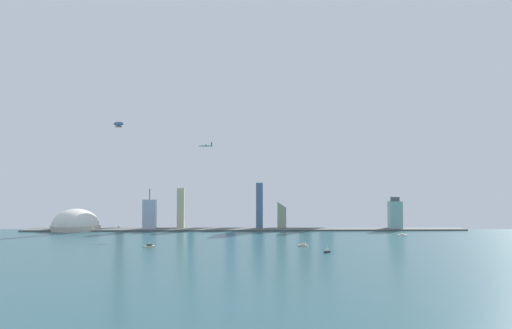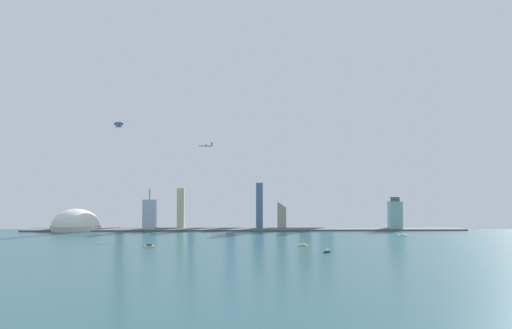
{
  "view_description": "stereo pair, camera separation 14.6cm",
  "coord_description": "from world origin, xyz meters",
  "views": [
    {
      "loc": [
        -9.16,
        -500.53,
        83.2
      ],
      "look_at": [
        19.01,
        473.61,
        124.45
      ],
      "focal_mm": 36.11,
      "sensor_mm": 36.0,
      "label": 1
    },
    {
      "loc": [
        -9.01,
        -500.53,
        83.2
      ],
      "look_at": [
        19.01,
        473.61,
        124.45
      ],
      "focal_mm": 36.11,
      "sensor_mm": 36.0,
      "label": 2
    }
  ],
  "objects": [
    {
      "name": "skyscraper_4",
      "position": [
        284.59,
        474.38,
        28.85
      ],
      "size": [
        23.45,
        22.18,
        62.74
      ],
      "color": "#85B5AF",
      "rests_on": "ground"
    },
    {
      "name": "skyscraper_3",
      "position": [
        -112.66,
        575.53,
        86.33
      ],
      "size": [
        12.21,
        25.24,
        175.83
      ],
      "color": "#476D7D",
      "rests_on": "ground"
    },
    {
      "name": "airplane",
      "position": [
        -73.83,
        441.25,
        157.5
      ],
      "size": [
        25.7,
        26.78,
        7.75
      ],
      "rotation": [
        0.0,
        0.0,
        3.15
      ],
      "color": "silver"
    },
    {
      "name": "skyscraper_2",
      "position": [
        121.55,
        551.31,
        56.42
      ],
      "size": [
        22.16,
        19.96,
        118.66
      ],
      "color": "gray",
      "rests_on": "ground"
    },
    {
      "name": "skyscraper_11",
      "position": [
        171.93,
        569.91,
        59.22
      ],
      "size": [
        18.78,
        25.09,
        121.71
      ],
      "color": "#8EAEB9",
      "rests_on": "ground"
    },
    {
      "name": "boat_3",
      "position": [
        76.9,
        212.16,
        1.62
      ],
      "size": [
        14.12,
        7.93,
        9.6
      ],
      "rotation": [
        0.0,
        0.0,
        2.8
      ],
      "color": "beige",
      "rests_on": "ground"
    },
    {
      "name": "boat_0",
      "position": [
        98.66,
        144.88,
        1.66
      ],
      "size": [
        9.54,
        9.65,
        10.43
      ],
      "rotation": [
        0.0,
        0.0,
        3.94
      ],
      "color": "black",
      "rests_on": "ground"
    },
    {
      "name": "skyscraper_5",
      "position": [
        -183.03,
        483.45,
        29.11
      ],
      "size": [
        24.17,
        18.6,
        78.37
      ],
      "color": "#ABB9D2",
      "rests_on": "ground"
    },
    {
      "name": "skyscraper_10",
      "position": [
        -30.62,
        576.91,
        73.41
      ],
      "size": [
        19.46,
        24.47,
        150.24
      ],
      "color": "#9BA1C8",
      "rests_on": "ground"
    },
    {
      "name": "observation_tower",
      "position": [
        -247.24,
        519.43,
        142.84
      ],
      "size": [
        38.95,
        38.95,
        296.9
      ],
      "color": "gray",
      "rests_on": "ground"
    },
    {
      "name": "boat_1",
      "position": [
        -134.5,
        208.48,
        1.66
      ],
      "size": [
        15.8,
        12.29,
        8.41
      ],
      "rotation": [
        0.0,
        0.0,
        3.66
      ],
      "color": "beige",
      "rests_on": "ground"
    },
    {
      "name": "boat_2",
      "position": [
        263.32,
        363.0,
        1.2
      ],
      "size": [
        16.49,
        14.19,
        3.25
      ],
      "rotation": [
        0.0,
        0.0,
        5.64
      ],
      "color": "white",
      "rests_on": "ground"
    },
    {
      "name": "waterfront_pier",
      "position": [
        0.0,
        486.98,
        1.41
      ],
      "size": [
        829.92,
        69.29,
        2.82
      ],
      "primitive_type": "cube",
      "color": "#525655",
      "rests_on": "ground"
    },
    {
      "name": "stadium_dome",
      "position": [
        -320.3,
        478.89,
        9.27
      ],
      "size": [
        90.88,
        90.88,
        61.54
      ],
      "color": "beige",
      "rests_on": "ground"
    },
    {
      "name": "skyscraper_6",
      "position": [
        151.11,
        507.51,
        54.41
      ],
      "size": [
        12.49,
        14.72,
        137.84
      ],
      "color": "#B1B1D2",
      "rests_on": "ground"
    },
    {
      "name": "skyscraper_8",
      "position": [
        -126.32,
        511.24,
        39.96
      ],
      "size": [
        13.79,
        27.72,
        107.59
      ],
      "color": "beige",
      "rests_on": "ground"
    },
    {
      "name": "skyscraper_9",
      "position": [
        305.48,
        520.25,
        48.37
      ],
      "size": [
        20.56,
        12.61,
        96.74
      ],
      "color": "#B3A48C",
      "rests_on": "ground"
    },
    {
      "name": "skyscraper_0",
      "position": [
        70.02,
        512.35,
        71.14
      ],
      "size": [
        17.23,
        24.67,
        148.65
      ],
      "color": "#98A78A",
      "rests_on": "ground"
    },
    {
      "name": "ground_plane",
      "position": [
        0.0,
        0.0,
        0.0
      ],
      "size": [
        6000.0,
        6000.0,
        0.0
      ],
      "primitive_type": "plane",
      "color": "#254C54"
    },
    {
      "name": "skyscraper_7",
      "position": [
        25.97,
        489.91,
        44.94
      ],
      "size": [
        12.72,
        14.6,
        89.88
      ],
      "color": "slate",
      "rests_on": "ground"
    },
    {
      "name": "skyscraper_1",
      "position": [
        26.28,
        577.22,
        54.96
      ],
      "size": [
        26.75,
        24.38,
        113.65
      ],
      "color": "#9EB5BE",
      "rests_on": "ground"
    }
  ]
}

